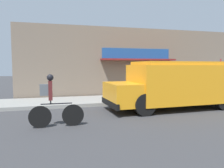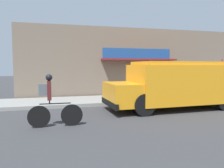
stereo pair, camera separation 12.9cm
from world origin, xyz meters
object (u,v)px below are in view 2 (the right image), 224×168
(school_bus, at_px, (180,84))
(stop_sign_post, at_px, (221,71))
(trash_bin, at_px, (174,88))
(cyclist, at_px, (52,102))

(school_bus, bearing_deg, stop_sign_post, 24.66)
(school_bus, height_order, stop_sign_post, stop_sign_post)
(school_bus, xyz_separation_m, trash_bin, (1.54, 3.11, -0.57))
(school_bus, height_order, trash_bin, school_bus)
(school_bus, distance_m, cyclist, 5.92)
(cyclist, bearing_deg, stop_sign_post, 21.67)
(school_bus, relative_size, cyclist, 3.67)
(school_bus, distance_m, stop_sign_post, 4.57)
(stop_sign_post, distance_m, trash_bin, 2.95)
(trash_bin, bearing_deg, cyclist, -146.41)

